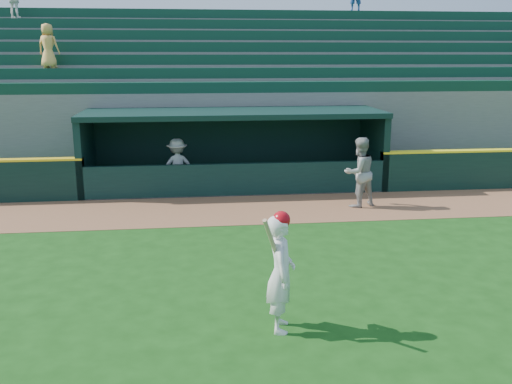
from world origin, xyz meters
TOP-DOWN VIEW (x-y plane):
  - ground at (0.00, 0.00)m, footprint 120.00×120.00m
  - warning_track at (0.00, 4.90)m, footprint 40.00×3.00m
  - dugout_player_front at (3.28, 4.87)m, footprint 1.15×1.03m
  - dugout_player_inside at (-1.79, 7.10)m, footprint 1.18×0.80m
  - dugout at (0.00, 8.00)m, footprint 9.40×2.80m
  - stands at (-0.01, 12.57)m, footprint 34.50×6.25m
  - batter_at_plate at (-0.06, -2.16)m, footprint 0.60×0.80m

SIDE VIEW (x-z plane):
  - ground at x=0.00m, z-range 0.00..0.00m
  - warning_track at x=0.00m, z-range 0.00..0.01m
  - dugout_player_inside at x=-1.79m, z-range 0.00..1.69m
  - batter_at_plate at x=-0.06m, z-range -0.01..1.92m
  - dugout_player_front at x=3.28m, z-range 0.00..1.96m
  - dugout at x=0.00m, z-range 0.13..2.59m
  - stands at x=-0.01m, z-range -1.41..6.19m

